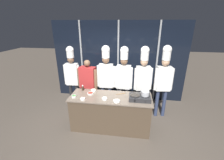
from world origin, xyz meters
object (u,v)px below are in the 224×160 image
squeeze_bottle_soy (83,88)px  chef_sous (106,74)px  portable_stove (140,97)px  frying_pan (135,94)px  prep_bowl_noodles (93,90)px  prep_bowl_chili_flakes (90,93)px  prep_bowl_rice (105,99)px  serving_spoon_slotted (123,93)px  stock_pot (145,93)px  chef_line (124,75)px  prep_bowl_bean_sprouts (117,101)px  person_guest (88,81)px  prep_bowl_chicken (83,99)px  chef_apprentice (164,76)px  prep_bowl_scallions (74,96)px  chef_pastry (143,76)px  chef_head (72,72)px

squeeze_bottle_soy → chef_sous: bearing=38.3°
portable_stove → frying_pan: 0.14m
prep_bowl_noodles → prep_bowl_chili_flakes: 0.18m
prep_bowl_rice → serving_spoon_slotted: (0.40, 0.39, -0.02)m
portable_stove → squeeze_bottle_soy: (-1.52, 0.31, 0.03)m
stock_pot → chef_line: 0.96m
prep_bowl_bean_sprouts → chef_line: size_ratio=0.08×
person_guest → chef_sous: bearing=-172.0°
person_guest → prep_bowl_chicken: bearing=109.3°
prep_bowl_rice → chef_apprentice: size_ratio=0.06×
portable_stove → person_guest: bearing=152.8°
prep_bowl_bean_sprouts → prep_bowl_chicken: 0.81m
stock_pot → person_guest: person_guest is taller
prep_bowl_chili_flakes → chef_line: chef_line is taller
prep_bowl_chicken → prep_bowl_scallions: 0.27m
person_guest → prep_bowl_rice: bearing=136.8°
frying_pan → chef_line: bearing=113.4°
prep_bowl_chili_flakes → serving_spoon_slotted: (0.82, 0.14, -0.02)m
prep_bowl_bean_sprouts → prep_bowl_chicken: prep_bowl_chicken is taller
chef_sous → chef_pastry: 1.05m
stock_pot → prep_bowl_chili_flakes: (-1.37, 0.11, -0.15)m
portable_stove → chef_head: chef_head is taller
prep_bowl_chicken → chef_pastry: bearing=33.4°
prep_bowl_noodles → chef_pastry: (1.31, 0.45, 0.32)m
prep_bowl_noodles → prep_bowl_chili_flakes: bearing=-101.0°
prep_bowl_rice → person_guest: 1.13m
chef_head → chef_line: 1.57m
prep_bowl_noodles → chef_sous: size_ratio=0.07×
chef_pastry → chef_apprentice: chef_apprentice is taller
serving_spoon_slotted → chef_sous: size_ratio=0.12×
prep_bowl_bean_sprouts → chef_head: 1.83m
squeeze_bottle_soy → portable_stove: bearing=-11.5°
prep_bowl_noodles → chef_apprentice: size_ratio=0.07×
frying_pan → chef_sous: 1.15m
stock_pot → prep_bowl_rice: bearing=-172.0°
frying_pan → prep_bowl_bean_sprouts: bearing=-156.2°
frying_pan → prep_bowl_noodles: size_ratio=3.07×
stock_pot → person_guest: size_ratio=0.13×
chef_pastry → portable_stove: bearing=71.9°
chef_sous → chef_line: chef_sous is taller
stock_pot → chef_line: (-0.56, 0.76, 0.16)m
prep_bowl_chicken → prep_bowl_chili_flakes: size_ratio=0.76×
prep_bowl_chicken → serving_spoon_slotted: (0.92, 0.46, -0.02)m
portable_stove → prep_bowl_bean_sprouts: bearing=-160.5°
serving_spoon_slotted → chef_pastry: size_ratio=0.12×
frying_pan → chef_apprentice: bearing=44.9°
prep_bowl_chicken → portable_stove: bearing=8.8°
prep_bowl_chili_flakes → chef_head: chef_head is taller
chef_line → prep_bowl_rice: bearing=71.2°
prep_bowl_rice → chef_pastry: size_ratio=0.06×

